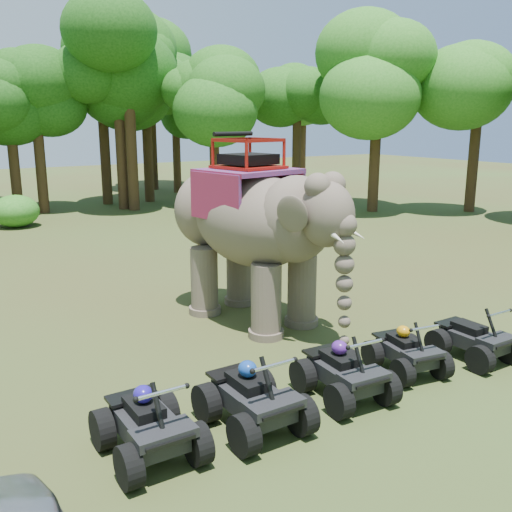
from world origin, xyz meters
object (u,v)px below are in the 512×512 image
at_px(atv_0, 148,415).
at_px(atv_4, 475,332).
at_px(atv_2, 344,364).
at_px(elephant, 252,229).
at_px(atv_1, 253,389).
at_px(atv_3, 407,345).

height_order(atv_0, atv_4, atv_0).
distance_m(atv_2, atv_4, 3.46).
bearing_deg(atv_0, elephant, 43.75).
bearing_deg(atv_2, atv_1, -175.88).
distance_m(elephant, atv_4, 5.59).
height_order(atv_1, atv_2, atv_1).
bearing_deg(atv_0, atv_4, -2.47).
relative_size(elephant, atv_2, 3.17).
relative_size(atv_3, atv_4, 0.95).
height_order(elephant, atv_2, elephant).
height_order(elephant, atv_3, elephant).
bearing_deg(atv_1, atv_0, 174.74).
distance_m(elephant, atv_3, 4.76).
xyz_separation_m(elephant, atv_4, (2.61, -4.65, -1.71)).
bearing_deg(atv_3, atv_0, -170.39).
relative_size(atv_1, atv_3, 1.19).
height_order(atv_0, atv_2, atv_0).
distance_m(atv_1, atv_4, 5.39).
distance_m(elephant, atv_0, 6.49).
bearing_deg(atv_2, atv_4, 1.65).
bearing_deg(elephant, atv_1, -132.31).
relative_size(atv_2, atv_4, 1.06).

